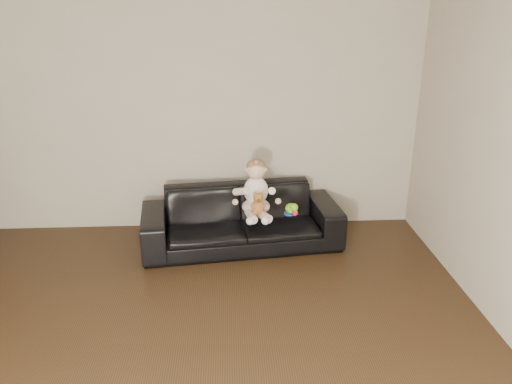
{
  "coord_description": "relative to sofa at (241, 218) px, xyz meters",
  "views": [
    {
      "loc": [
        0.54,
        -2.27,
        2.28
      ],
      "look_at": [
        0.79,
        2.16,
        0.59
      ],
      "focal_mm": 35.0,
      "sensor_mm": 36.0,
      "label": 1
    }
  ],
  "objects": [
    {
      "name": "wall_back",
      "position": [
        -0.65,
        0.5,
        1.02
      ],
      "size": [
        5.0,
        0.0,
        5.0
      ],
      "primitive_type": "plane",
      "rotation": [
        1.57,
        0.0,
        0.0
      ],
      "color": "#B4AA97",
      "rests_on": "ground"
    },
    {
      "name": "sofa",
      "position": [
        0.0,
        0.0,
        0.0
      ],
      "size": [
        2.01,
        0.97,
        0.56
      ],
      "primitive_type": "imported",
      "rotation": [
        0.0,
        0.0,
        0.12
      ],
      "color": "black",
      "rests_on": "floor"
    },
    {
      "name": "baby",
      "position": [
        0.14,
        -0.11,
        0.33
      ],
      "size": [
        0.41,
        0.49,
        0.54
      ],
      "rotation": [
        0.0,
        0.0,
        0.3
      ],
      "color": "beige",
      "rests_on": "sofa"
    },
    {
      "name": "teddy_bear",
      "position": [
        0.15,
        -0.27,
        0.26
      ],
      "size": [
        0.13,
        0.13,
        0.22
      ],
      "rotation": [
        0.0,
        0.0,
        0.09
      ],
      "color": "#9E662D",
      "rests_on": "sofa"
    },
    {
      "name": "toy_green",
      "position": [
        0.48,
        -0.1,
        0.14
      ],
      "size": [
        0.12,
        0.14,
        0.1
      ],
      "primitive_type": "ellipsoid",
      "rotation": [
        0.0,
        0.0,
        0.01
      ],
      "color": "#74E41A",
      "rests_on": "sofa"
    },
    {
      "name": "toy_rattle",
      "position": [
        0.51,
        -0.18,
        0.12
      ],
      "size": [
        0.06,
        0.06,
        0.06
      ],
      "primitive_type": "sphere",
      "rotation": [
        0.0,
        0.0,
        0.09
      ],
      "color": "#E61B46",
      "rests_on": "sofa"
    },
    {
      "name": "toy_blue_disc",
      "position": [
        0.46,
        -0.13,
        0.1
      ],
      "size": [
        0.11,
        0.11,
        0.02
      ],
      "primitive_type": "cylinder",
      "rotation": [
        0.0,
        0.0,
        -0.05
      ],
      "color": "blue",
      "rests_on": "sofa"
    }
  ]
}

